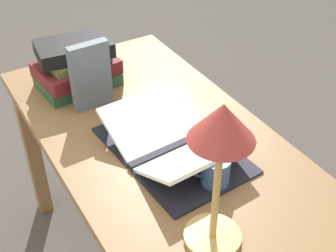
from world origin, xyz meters
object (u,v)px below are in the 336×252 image
open_book (173,143)px  book_standing_upright (91,76)px  coffee_mug (215,172)px  reading_lamp (221,144)px  pencil (225,133)px  book_stack_tall (76,66)px

open_book → book_standing_upright: 0.39m
book_standing_upright → coffee_mug: bearing=-168.0°
open_book → reading_lamp: reading_lamp is taller
open_book → coffee_mug: 0.19m
book_standing_upright → coffee_mug: 0.58m
book_standing_upright → open_book: bearing=-164.8°
coffee_mug → pencil: (0.18, -0.17, -0.04)m
coffee_mug → pencil: coffee_mug is taller
open_book → book_standing_upright: book_standing_upright is taller
pencil → coffee_mug: bearing=136.4°
book_standing_upright → book_stack_tall: bearing=-4.0°
pencil → book_standing_upright: bearing=39.2°
book_stack_tall → reading_lamp: bearing=-179.2°
open_book → book_stack_tall: (0.52, 0.11, 0.05)m
book_stack_tall → coffee_mug: (-0.71, -0.13, -0.04)m
open_book → book_standing_upright: size_ratio=2.05×
reading_lamp → book_stack_tall: bearing=0.8°
book_standing_upright → reading_lamp: reading_lamp is taller
open_book → book_standing_upright: bearing=13.4°
open_book → reading_lamp: (-0.35, 0.09, 0.28)m
book_stack_tall → coffee_mug: book_stack_tall is taller
open_book → reading_lamp: bearing=161.1°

